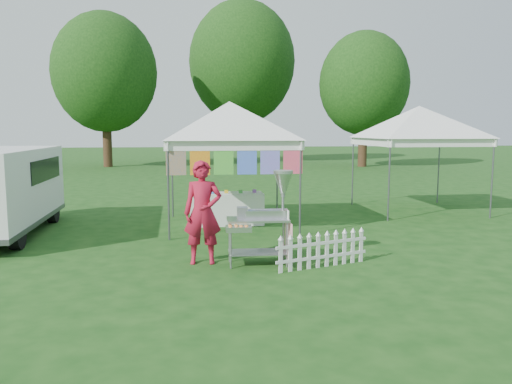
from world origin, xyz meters
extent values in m
plane|color=#144012|center=(0.00, 0.00, 0.00)|extent=(120.00, 120.00, 0.00)
cylinder|color=#59595E|center=(-1.42, 2.08, 1.05)|extent=(0.04, 0.04, 2.10)
cylinder|color=#59595E|center=(1.42, 2.08, 1.05)|extent=(0.04, 0.04, 2.10)
cylinder|color=#59595E|center=(-1.42, 4.92, 1.05)|extent=(0.04, 0.04, 2.10)
cylinder|color=#59595E|center=(1.42, 4.92, 1.05)|extent=(0.04, 0.04, 2.10)
cube|color=white|center=(0.00, 2.08, 2.00)|extent=(3.00, 0.03, 0.22)
cube|color=white|center=(0.00, 4.92, 2.00)|extent=(3.00, 0.03, 0.22)
pyramid|color=white|center=(0.00, 3.50, 3.00)|extent=(4.24, 4.24, 0.90)
cylinder|color=#59595E|center=(0.00, 2.08, 2.08)|extent=(3.00, 0.03, 0.03)
cube|color=orange|center=(-1.25, 2.08, 1.73)|extent=(0.42, 0.01, 0.70)
cube|color=#D94718|center=(-0.75, 2.08, 1.73)|extent=(0.42, 0.01, 0.70)
cube|color=#178A41|center=(-0.25, 2.08, 1.73)|extent=(0.42, 0.01, 0.70)
cube|color=#1B24D8|center=(0.25, 2.08, 1.73)|extent=(0.42, 0.01, 0.70)
cube|color=#B61AB2|center=(0.75, 2.08, 1.73)|extent=(0.42, 0.01, 0.70)
cube|color=#D11A95|center=(1.25, 2.08, 1.73)|extent=(0.42, 0.01, 0.70)
cylinder|color=#59595E|center=(4.08, 3.58, 1.05)|extent=(0.04, 0.04, 2.10)
cylinder|color=#59595E|center=(6.92, 3.58, 1.05)|extent=(0.04, 0.04, 2.10)
cylinder|color=#59595E|center=(4.08, 6.42, 1.05)|extent=(0.04, 0.04, 2.10)
cylinder|color=#59595E|center=(6.92, 6.42, 1.05)|extent=(0.04, 0.04, 2.10)
cube|color=white|center=(5.50, 3.58, 2.00)|extent=(3.00, 0.03, 0.22)
cube|color=white|center=(5.50, 6.42, 2.00)|extent=(3.00, 0.03, 0.22)
pyramid|color=white|center=(5.50, 5.00, 3.00)|extent=(4.24, 4.24, 0.90)
cylinder|color=#59595E|center=(5.50, 3.58, 2.08)|extent=(3.00, 0.03, 0.03)
cylinder|color=#311C12|center=(-6.00, 24.00, 1.98)|extent=(0.56, 0.56, 3.96)
ellipsoid|color=#295A19|center=(-6.00, 24.00, 5.85)|extent=(6.40, 6.40, 7.36)
cylinder|color=#311C12|center=(3.00, 28.00, 2.42)|extent=(0.56, 0.56, 4.84)
ellipsoid|color=#295A19|center=(3.00, 28.00, 7.15)|extent=(7.60, 7.60, 8.74)
cylinder|color=#311C12|center=(10.00, 22.00, 1.76)|extent=(0.56, 0.56, 3.52)
ellipsoid|color=#295A19|center=(10.00, 22.00, 5.20)|extent=(5.60, 5.60, 6.44)
cylinder|color=gray|center=(-0.31, -0.31, 0.40)|extent=(0.04, 0.04, 0.80)
cylinder|color=gray|center=(0.65, -0.35, 0.40)|extent=(0.04, 0.04, 0.80)
cylinder|color=gray|center=(-0.30, 0.12, 0.40)|extent=(0.04, 0.04, 0.80)
cylinder|color=gray|center=(0.66, 0.08, 0.40)|extent=(0.04, 0.04, 0.80)
cube|color=gray|center=(0.17, -0.11, 0.22)|extent=(1.03, 0.54, 0.01)
cube|color=#B7B7BC|center=(0.17, -0.11, 0.80)|extent=(1.08, 0.57, 0.04)
cube|color=#B7B7BC|center=(0.34, -0.08, 0.88)|extent=(0.76, 0.25, 0.13)
cube|color=gray|center=(-0.09, -0.06, 0.91)|extent=(0.18, 0.20, 0.19)
cylinder|color=gray|center=(0.62, -0.09, 1.19)|extent=(0.05, 0.05, 0.80)
cone|color=#B7B7BC|center=(0.62, -0.09, 1.42)|extent=(0.33, 0.33, 0.35)
cylinder|color=#B7B7BC|center=(0.62, -0.09, 1.61)|extent=(0.35, 0.35, 0.05)
cube|color=#B7B7BC|center=(-0.19, -0.44, 0.71)|extent=(0.43, 0.28, 0.09)
cube|color=#FFABAD|center=(0.72, -0.13, 0.40)|extent=(0.04, 0.66, 0.72)
cube|color=white|center=(0.65, -0.38, 0.90)|extent=(0.02, 0.12, 0.16)
imported|color=#A4142C|center=(-0.76, 0.11, 0.90)|extent=(0.68, 0.47, 1.81)
cube|color=silver|center=(-5.22, 5.01, 0.73)|extent=(1.74, 0.68, 0.82)
cube|color=black|center=(-4.27, 3.62, 1.41)|extent=(0.07, 2.50, 0.50)
cube|color=black|center=(-5.22, 5.35, 1.41)|extent=(1.55, 0.06, 0.50)
cylinder|color=black|center=(-4.34, 1.61, 0.31)|extent=(0.21, 0.62, 0.62)
cylinder|color=black|center=(-4.41, 4.53, 0.31)|extent=(0.21, 0.62, 0.62)
cube|color=silver|center=(0.47, -0.68, 0.28)|extent=(0.07, 0.04, 0.56)
cube|color=silver|center=(0.64, -0.63, 0.28)|extent=(0.07, 0.04, 0.56)
cube|color=silver|center=(0.81, -0.57, 0.28)|extent=(0.07, 0.04, 0.56)
cube|color=silver|center=(0.99, -0.51, 0.28)|extent=(0.07, 0.04, 0.56)
cube|color=silver|center=(1.16, -0.46, 0.28)|extent=(0.07, 0.04, 0.56)
cube|color=silver|center=(1.33, -0.40, 0.28)|extent=(0.07, 0.04, 0.56)
cube|color=silver|center=(1.50, -0.35, 0.28)|extent=(0.07, 0.04, 0.56)
cube|color=silver|center=(1.67, -0.29, 0.28)|extent=(0.07, 0.04, 0.56)
cube|color=silver|center=(1.84, -0.24, 0.28)|extent=(0.07, 0.04, 0.56)
cube|color=silver|center=(2.01, -0.18, 0.28)|extent=(0.07, 0.04, 0.56)
cube|color=silver|center=(1.24, -0.43, 0.18)|extent=(1.72, 0.58, 0.05)
cube|color=silver|center=(1.24, -0.43, 0.42)|extent=(1.72, 0.58, 0.05)
cube|color=white|center=(-0.07, 3.68, 0.39)|extent=(1.80, 0.70, 0.78)
camera|label=1|loc=(-1.01, -8.49, 2.33)|focal=35.00mm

